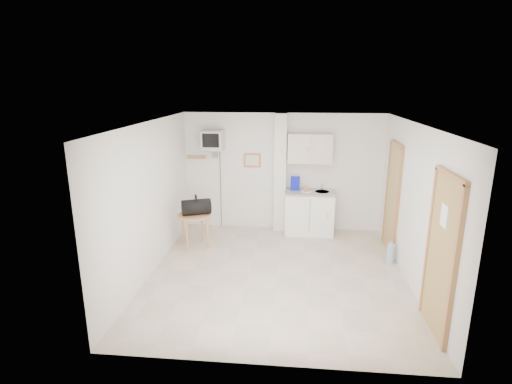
# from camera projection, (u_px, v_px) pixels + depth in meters

# --- Properties ---
(ground) EXTENTS (4.50, 4.50, 0.00)m
(ground) POSITION_uv_depth(u_px,v_px,m) (277.00, 274.00, 6.68)
(ground) COLOR #C5B19C
(ground) RESTS_ON ground
(room_envelope) EXTENTS (4.24, 4.54, 2.55)m
(room_envelope) POSITION_uv_depth(u_px,v_px,m) (294.00, 184.00, 6.33)
(room_envelope) COLOR white
(room_envelope) RESTS_ON ground
(kitchenette) EXTENTS (1.03, 0.58, 2.10)m
(kitchenette) POSITION_uv_depth(u_px,v_px,m) (309.00, 196.00, 8.34)
(kitchenette) COLOR white
(kitchenette) RESTS_ON ground
(crt_television) EXTENTS (0.44, 0.45, 2.15)m
(crt_television) POSITION_uv_depth(u_px,v_px,m) (213.00, 141.00, 8.24)
(crt_television) COLOR slate
(crt_television) RESTS_ON ground
(round_table) EXTENTS (0.64, 0.64, 0.65)m
(round_table) POSITION_uv_depth(u_px,v_px,m) (194.00, 218.00, 7.69)
(round_table) COLOR tan
(round_table) RESTS_ON ground
(duffel_bag) EXTENTS (0.61, 0.48, 0.40)m
(duffel_bag) POSITION_uv_depth(u_px,v_px,m) (196.00, 207.00, 7.62)
(duffel_bag) COLOR black
(duffel_bag) RESTS_ON round_table
(water_bottle) EXTENTS (0.13, 0.13, 0.40)m
(water_bottle) POSITION_uv_depth(u_px,v_px,m) (391.00, 253.00, 7.06)
(water_bottle) COLOR #90B0C9
(water_bottle) RESTS_ON ground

